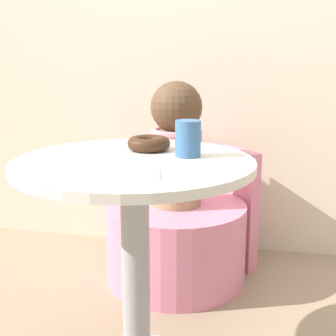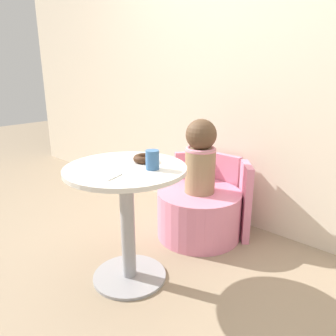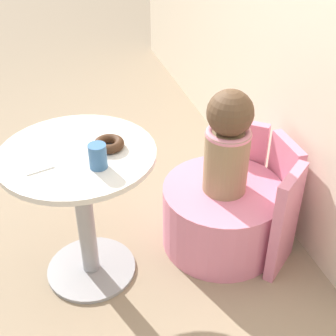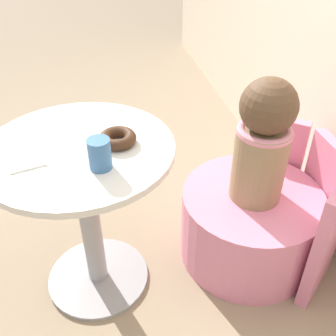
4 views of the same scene
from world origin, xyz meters
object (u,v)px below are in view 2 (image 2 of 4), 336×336
(round_table, at_px, (127,203))
(cup, at_px, (152,160))
(tub_chair, at_px, (199,214))
(child_figure, at_px, (201,156))
(donut, at_px, (145,158))

(round_table, distance_m, cup, 0.31)
(round_table, xyz_separation_m, tub_chair, (-0.01, 0.69, -0.31))
(tub_chair, xyz_separation_m, child_figure, (0.00, 0.00, 0.44))
(round_table, bearing_deg, tub_chair, 91.14)
(child_figure, bearing_deg, round_table, -88.86)
(round_table, height_order, child_figure, child_figure)
(donut, relative_size, cup, 1.27)
(tub_chair, bearing_deg, cup, -76.23)
(cup, bearing_deg, round_table, -152.96)
(round_table, bearing_deg, child_figure, 91.14)
(round_table, xyz_separation_m, donut, (0.01, 0.14, 0.23))
(child_figure, bearing_deg, donut, -87.73)
(donut, bearing_deg, round_table, -93.39)
(tub_chair, distance_m, child_figure, 0.44)
(round_table, relative_size, tub_chair, 1.14)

